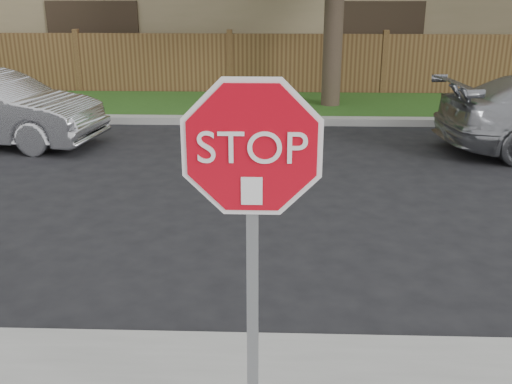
{
  "coord_description": "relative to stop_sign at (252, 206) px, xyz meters",
  "views": [
    {
      "loc": [
        1.23,
        -4.4,
        2.96
      ],
      "look_at": [
        1.11,
        -0.9,
        1.7
      ],
      "focal_mm": 42.0,
      "sensor_mm": 36.0,
      "label": 1
    }
  ],
  "objects": [
    {
      "name": "fence",
      "position": [
        -1.11,
        12.88,
        -1.03
      ],
      "size": [
        70.0,
        0.12,
        1.6
      ],
      "primitive_type": "cube",
      "color": "#4E331B",
      "rests_on": "ground"
    },
    {
      "name": "stop_sign",
      "position": [
        0.0,
        0.0,
        0.0
      ],
      "size": [
        1.01,
        0.13,
        2.55
      ],
      "color": "gray",
      "rests_on": "sidewalk_near"
    },
    {
      "name": "grass_strip",
      "position": [
        -1.11,
        11.28,
        -1.77
      ],
      "size": [
        70.0,
        3.0,
        0.12
      ],
      "primitive_type": "cube",
      "color": "#1E4714",
      "rests_on": "ground"
    },
    {
      "name": "ground",
      "position": [
        -1.11,
        1.48,
        -1.83
      ],
      "size": [
        90.0,
        90.0,
        0.0
      ],
      "primitive_type": "plane",
      "color": "black",
      "rests_on": "ground"
    },
    {
      "name": "far_curb",
      "position": [
        -1.11,
        9.63,
        -1.75
      ],
      "size": [
        70.0,
        0.3,
        0.15
      ],
      "primitive_type": "cube",
      "color": "gray",
      "rests_on": "ground"
    }
  ]
}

